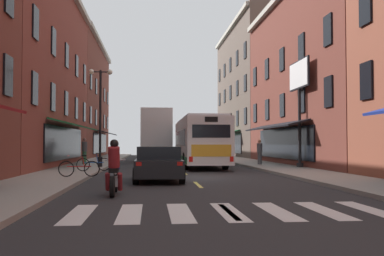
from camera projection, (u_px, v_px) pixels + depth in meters
The scene contains 16 objects.
ground_plane at pixel (190, 179), 19.84m from camera, with size 34.80×80.00×0.10m, color #28282B.
lane_centre_dashes at pixel (190, 178), 19.60m from camera, with size 0.14×73.90×0.01m.
crosswalk_near at pixel (229, 212), 9.89m from camera, with size 7.10×2.80×0.01m.
sidewalk_left at pixel (56, 177), 19.30m from camera, with size 3.00×80.00×0.14m, color gray.
sidewalk_right at pixel (316, 175), 20.40m from camera, with size 3.00×80.00×0.14m, color gray.
billboard_sign at pixel (299, 85), 26.21m from camera, with size 0.40×3.27×6.35m.
transit_bus at pixel (200, 141), 29.07m from camera, with size 2.66×11.19×3.19m.
box_truck at pixel (156, 136), 36.11m from camera, with size 2.55×7.13×4.23m.
sedan_near at pixel (158, 164), 17.94m from camera, with size 1.96×4.28×1.41m.
sedan_mid at pixel (153, 152), 45.24m from camera, with size 1.98×4.22×1.36m.
motorcycle_rider at pixel (114, 171), 13.17m from camera, with size 0.62×2.07×1.66m.
bicycle_near at pixel (94, 164), 22.33m from camera, with size 1.69×0.53×0.91m.
bicycle_mid at pixel (79, 168), 18.50m from camera, with size 1.71×0.48×0.91m.
pedestrian_near at pixel (85, 150), 29.77m from camera, with size 0.36×0.52×1.77m.
pedestrian_mid at pixel (260, 152), 29.39m from camera, with size 0.36×0.36×1.65m.
street_lamp_twin at pixel (100, 113), 26.56m from camera, with size 1.42×0.32×5.89m.
Camera 1 is at (-1.75, -19.83, 1.53)m, focal length 41.23 mm.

